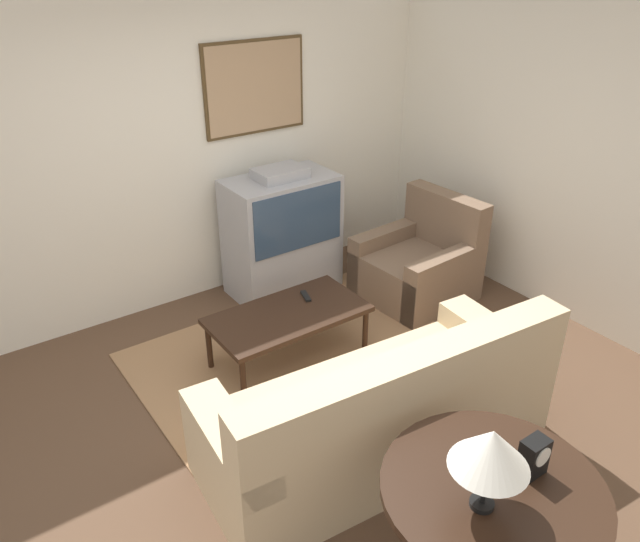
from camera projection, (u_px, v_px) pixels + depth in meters
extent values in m
plane|color=brown|center=(313.00, 424.00, 4.28)|extent=(12.00, 12.00, 0.00)
cube|color=silver|center=(167.00, 156.00, 5.18)|extent=(12.00, 0.06, 2.70)
cube|color=#4C381E|center=(255.00, 87.00, 5.36)|extent=(0.97, 0.03, 0.79)
cube|color=tan|center=(256.00, 88.00, 5.34)|extent=(0.92, 0.01, 0.74)
cube|color=silver|center=(582.00, 164.00, 4.99)|extent=(0.06, 12.00, 2.70)
cube|color=#99704C|center=(296.00, 353.00, 4.99)|extent=(2.46, 1.69, 0.01)
cube|color=#9E9EA3|center=(283.00, 265.00, 5.83)|extent=(0.98, 0.56, 0.50)
cube|color=#9E9EA3|center=(281.00, 210.00, 5.57)|extent=(0.98, 0.56, 0.61)
cube|color=#2D425B|center=(299.00, 221.00, 5.36)|extent=(0.89, 0.01, 0.53)
cube|color=#9E9EA3|center=(280.00, 173.00, 5.40)|extent=(0.44, 0.31, 0.09)
cube|color=#CCB289|center=(375.00, 422.00, 3.96)|extent=(2.27, 1.08, 0.46)
cube|color=#CCB289|center=(413.00, 392.00, 3.48)|extent=(2.21, 0.41, 0.50)
cube|color=#CCB289|center=(490.00, 365.00, 4.36)|extent=(0.32, 0.91, 0.62)
cube|color=#CCB289|center=(231.00, 471.00, 3.49)|extent=(0.32, 0.91, 0.62)
cube|color=gray|center=(462.00, 364.00, 3.84)|extent=(0.37, 0.15, 0.34)
cube|color=gray|center=(325.00, 419.00, 3.40)|extent=(0.37, 0.15, 0.34)
cube|color=brown|center=(415.00, 275.00, 5.72)|extent=(0.95, 0.92, 0.43)
cube|color=brown|center=(446.00, 219.00, 5.70)|extent=(0.23, 0.87, 0.50)
cube|color=brown|center=(388.00, 255.00, 5.93)|extent=(0.91, 0.21, 0.57)
cube|color=brown|center=(445.00, 283.00, 5.44)|extent=(0.91, 0.21, 0.57)
cube|color=black|center=(288.00, 315.00, 4.73)|extent=(1.19, 0.63, 0.04)
cylinder|color=black|center=(243.00, 382.00, 4.36)|extent=(0.04, 0.04, 0.40)
cylinder|color=black|center=(365.00, 332.00, 4.92)|extent=(0.04, 0.04, 0.40)
cylinder|color=black|center=(209.00, 346.00, 4.74)|extent=(0.04, 0.04, 0.40)
cylinder|color=black|center=(326.00, 303.00, 5.30)|extent=(0.04, 0.04, 0.40)
cylinder|color=black|center=(494.00, 490.00, 2.86)|extent=(1.05, 1.05, 0.04)
cube|color=black|center=(492.00, 500.00, 2.89)|extent=(0.89, 0.42, 0.08)
cylinder|color=black|center=(524.00, 502.00, 3.25)|extent=(0.05, 0.05, 0.69)
cylinder|color=black|center=(482.00, 503.00, 2.75)|extent=(0.11, 0.11, 0.02)
cylinder|color=black|center=(487.00, 471.00, 2.66)|extent=(0.02, 0.02, 0.37)
cone|color=white|center=(491.00, 449.00, 2.60)|extent=(0.35, 0.35, 0.20)
cube|color=black|center=(533.00, 457.00, 2.88)|extent=(0.13, 0.09, 0.20)
cylinder|color=white|center=(543.00, 457.00, 2.83)|extent=(0.10, 0.01, 0.10)
cube|color=black|center=(306.00, 296.00, 4.92)|extent=(0.09, 0.17, 0.02)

